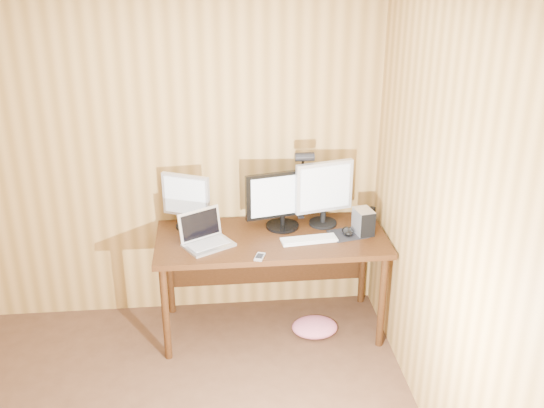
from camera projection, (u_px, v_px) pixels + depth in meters
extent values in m
plane|color=#B18140|center=(135.00, 156.00, 4.48)|extent=(4.00, 0.00, 4.00)
plane|color=#B18140|center=(491.00, 290.00, 2.81)|extent=(0.00, 4.00, 4.00)
cube|color=#361C0B|center=(271.00, 239.00, 4.43)|extent=(1.60, 0.70, 0.04)
cube|color=#361C0B|center=(267.00, 253.00, 4.83)|extent=(1.48, 0.02, 0.51)
cylinder|color=#361C0B|center=(166.00, 314.00, 4.25)|extent=(0.05, 0.05, 0.71)
cylinder|color=#361C0B|center=(170.00, 271.00, 4.78)|extent=(0.05, 0.05, 0.71)
cylinder|color=#361C0B|center=(382.00, 302.00, 4.38)|extent=(0.05, 0.05, 0.71)
cylinder|color=#361C0B|center=(363.00, 262.00, 4.91)|extent=(0.05, 0.05, 0.71)
cylinder|color=black|center=(282.00, 226.00, 4.56)|extent=(0.24, 0.24, 0.02)
cylinder|color=black|center=(282.00, 220.00, 4.55)|extent=(0.04, 0.04, 0.07)
cube|color=black|center=(283.00, 194.00, 4.47)|extent=(0.53, 0.15, 0.33)
cube|color=white|center=(284.00, 195.00, 4.45)|extent=(0.46, 0.11, 0.29)
cylinder|color=black|center=(188.00, 226.00, 4.56)|extent=(0.17, 0.17, 0.02)
cylinder|color=black|center=(187.00, 220.00, 4.54)|extent=(0.03, 0.03, 0.07)
cube|color=silver|center=(186.00, 195.00, 4.47)|extent=(0.33, 0.18, 0.31)
cube|color=white|center=(185.00, 196.00, 4.45)|extent=(0.28, 0.13, 0.26)
cylinder|color=black|center=(323.00, 223.00, 4.61)|extent=(0.20, 0.20, 0.02)
cylinder|color=black|center=(323.00, 216.00, 4.59)|extent=(0.04, 0.04, 0.09)
cube|color=silver|center=(324.00, 187.00, 4.50)|extent=(0.42, 0.14, 0.37)
cube|color=white|center=(325.00, 188.00, 4.48)|extent=(0.36, 0.09, 0.32)
cube|color=silver|center=(209.00, 245.00, 4.29)|extent=(0.38, 0.35, 0.02)
cube|color=silver|center=(200.00, 224.00, 4.33)|extent=(0.30, 0.20, 0.21)
cube|color=black|center=(200.00, 224.00, 4.33)|extent=(0.26, 0.17, 0.17)
cube|color=#B2B2B7|center=(209.00, 244.00, 4.28)|extent=(0.30, 0.25, 0.00)
cube|color=white|center=(309.00, 240.00, 4.36)|extent=(0.40, 0.16, 0.02)
cube|color=white|center=(309.00, 238.00, 4.36)|extent=(0.37, 0.13, 0.00)
cube|color=black|center=(348.00, 234.00, 4.46)|extent=(0.29, 0.25, 0.00)
ellipsoid|color=black|center=(348.00, 231.00, 4.45)|extent=(0.08, 0.12, 0.04)
cube|color=silver|center=(363.00, 221.00, 4.44)|extent=(0.14, 0.18, 0.18)
cube|color=black|center=(368.00, 226.00, 4.37)|extent=(0.11, 0.03, 0.17)
cube|color=silver|center=(260.00, 257.00, 4.14)|extent=(0.08, 0.12, 0.01)
cube|color=black|center=(260.00, 256.00, 4.14)|extent=(0.06, 0.07, 0.00)
cylinder|color=black|center=(372.00, 214.00, 4.63)|extent=(0.05, 0.05, 0.11)
cube|color=black|center=(300.00, 218.00, 4.73)|extent=(0.04, 0.05, 0.05)
cylinder|color=black|center=(301.00, 194.00, 4.65)|extent=(0.03, 0.03, 0.38)
sphere|color=black|center=(301.00, 169.00, 4.58)|extent=(0.04, 0.04, 0.04)
cylinder|color=black|center=(303.00, 163.00, 4.50)|extent=(0.02, 0.13, 0.16)
cylinder|color=black|center=(305.00, 157.00, 4.40)|extent=(0.13, 0.06, 0.06)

